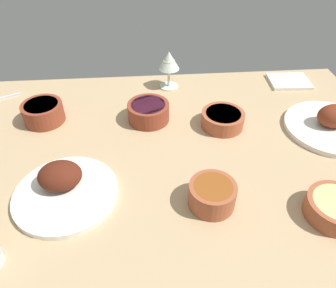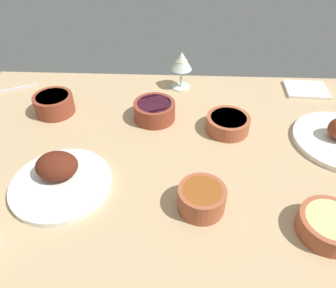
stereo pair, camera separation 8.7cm
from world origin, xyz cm
name	(u,v)px [view 1 (the left image)]	position (x,y,z in cm)	size (l,w,h in cm)	color
dining_table	(168,154)	(0.00, 0.00, 2.00)	(140.00, 90.00, 4.00)	tan
plate_center_main	(332,124)	(51.47, 5.36, 6.12)	(28.19, 28.19, 8.57)	white
plate_far_side	(64,187)	(-26.93, -14.55, 6.27)	(25.53, 25.53, 8.00)	white
bowl_potatoes	(335,208)	(36.36, -26.40, 6.61)	(13.43, 13.43, 4.75)	#A35133
bowl_soup	(212,194)	(8.80, -20.67, 7.30)	(11.30, 11.30, 6.09)	#A35133
bowl_onions	(148,111)	(-5.04, 15.25, 7.20)	(13.34, 13.34, 5.90)	brown
bowl_sauce	(223,119)	(18.03, 10.02, 6.65)	(13.33, 13.33, 4.84)	#A35133
bowl_cream	(43,112)	(-38.52, 17.38, 7.41)	(12.74, 12.74, 6.31)	brown
wine_glass	(169,62)	(3.25, 35.71, 13.93)	(7.60, 7.60, 14.00)	silver
folded_napkin	(289,81)	(49.56, 34.92, 4.60)	(14.88, 11.88, 1.20)	white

